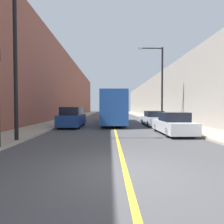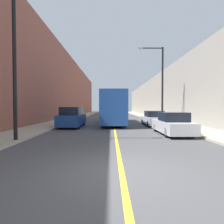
{
  "view_description": "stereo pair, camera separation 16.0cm",
  "coord_description": "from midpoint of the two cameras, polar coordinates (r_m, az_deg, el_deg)",
  "views": [
    {
      "loc": [
        -0.47,
        -5.02,
        1.9
      ],
      "look_at": [
        -0.21,
        12.66,
        1.41
      ],
      "focal_mm": 28.0,
      "sensor_mm": 36.0,
      "label": 1
    },
    {
      "loc": [
        -0.31,
        -5.02,
        1.9
      ],
      "look_at": [
        -0.21,
        12.66,
        1.41
      ],
      "focal_mm": 28.0,
      "sensor_mm": 36.0,
      "label": 2
    }
  ],
  "objects": [
    {
      "name": "building_row_left",
      "position": [
        36.59,
        -16.55,
        7.86
      ],
      "size": [
        4.0,
        72.0,
        11.89
      ],
      "primitive_type": "cube",
      "color": "brown",
      "rests_on": "ground"
    },
    {
      "name": "car_right_mid",
      "position": [
        18.52,
        13.13,
        -2.21
      ],
      "size": [
        1.81,
        4.64,
        1.53
      ],
      "color": "silver",
      "rests_on": "ground"
    },
    {
      "name": "sidewalk_right",
      "position": [
        35.77,
        10.54,
        -1.38
      ],
      "size": [
        3.01,
        72.0,
        0.14
      ],
      "primitive_type": "cube",
      "color": "#A89E8C",
      "rests_on": "ground"
    },
    {
      "name": "road_center_line",
      "position": [
        35.07,
        -0.22,
        -1.52
      ],
      "size": [
        0.16,
        72.0,
        0.01
      ],
      "primitive_type": "cube",
      "color": "gold",
      "rests_on": "ground"
    },
    {
      "name": "street_lamp_right",
      "position": [
        20.64,
        15.2,
        10.02
      ],
      "size": [
        2.88,
        0.24,
        8.46
      ],
      "color": "black",
      "rests_on": "sidewalk_right"
    },
    {
      "name": "sidewalk_left",
      "position": [
        35.62,
        -11.04,
        -1.4
      ],
      "size": [
        3.01,
        72.0,
        0.14
      ],
      "primitive_type": "cube",
      "color": "#A89E8C",
      "rests_on": "ground"
    },
    {
      "name": "car_right_near",
      "position": [
        13.0,
        18.9,
        -3.81
      ],
      "size": [
        1.8,
        4.45,
        1.56
      ],
      "color": "silver",
      "rests_on": "ground"
    },
    {
      "name": "ground_plane",
      "position": [
        5.38,
        3.57,
        -19.12
      ],
      "size": [
        200.0,
        200.0,
        0.0
      ],
      "primitive_type": "plane",
      "color": "#474749"
    },
    {
      "name": "bus",
      "position": [
        20.3,
        0.02,
        1.44
      ],
      "size": [
        2.48,
        11.21,
        3.47
      ],
      "color": "#1E4793",
      "rests_on": "ground"
    },
    {
      "name": "parked_suv_left",
      "position": [
        17.15,
        -13.11,
        -1.86
      ],
      "size": [
        1.93,
        4.82,
        1.91
      ],
      "color": "navy",
      "rests_on": "ground"
    },
    {
      "name": "building_row_right",
      "position": [
        36.64,
        15.98,
        4.76
      ],
      "size": [
        4.0,
        72.0,
        7.95
      ],
      "primitive_type": "cube",
      "color": "gray",
      "rests_on": "ground"
    },
    {
      "name": "street_lamp_left",
      "position": [
        11.02,
        -28.26,
        17.25
      ],
      "size": [
        2.88,
        0.24,
        8.39
      ],
      "color": "black",
      "rests_on": "sidewalk_left"
    }
  ]
}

